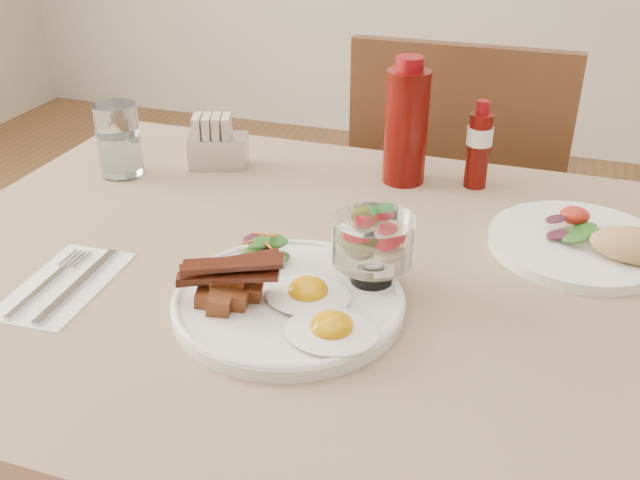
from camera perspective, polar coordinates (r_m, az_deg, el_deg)
table at (r=0.97m, az=5.28°, el=-7.89°), size 1.33×0.88×0.75m
chair_far at (r=1.60m, az=10.73°, el=1.77°), size 0.42×0.42×0.93m
main_plate at (r=0.86m, az=-2.54°, el=-5.01°), size 0.28×0.28×0.02m
fried_eggs at (r=0.82m, az=-0.04°, el=-5.63°), size 0.17×0.18×0.03m
bacon_potato_pile at (r=0.84m, az=-7.35°, el=-3.43°), size 0.13×0.09×0.06m
side_salad at (r=0.92m, az=-4.46°, el=-0.86°), size 0.07×0.07×0.04m
fruit_cup at (r=0.86m, az=4.27°, el=-0.03°), size 0.10×0.10×0.10m
second_plate at (r=1.04m, az=20.96°, el=-0.21°), size 0.25×0.25×0.06m
ketchup_bottle at (r=1.17m, az=6.91°, el=9.13°), size 0.08×0.08×0.21m
hot_sauce_bottle at (r=1.18m, az=12.58°, el=7.36°), size 0.04×0.04×0.14m
sugar_caddy at (r=1.25m, az=-8.26°, el=7.49°), size 0.11×0.08×0.09m
water_glass at (r=1.25m, az=-15.75°, el=7.40°), size 0.07×0.07×0.12m
napkin_cutlery at (r=0.96m, az=-19.74°, el=-3.37°), size 0.11×0.19×0.01m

